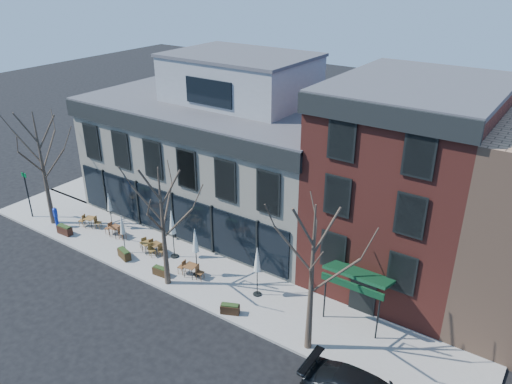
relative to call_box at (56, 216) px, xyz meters
The scene contains 24 objects.
ground 8.52m from the call_box, 23.69° to the left, with size 120.00×120.00×0.00m, color black.
sidewalk_front 11.11m from the call_box, ahead, with size 33.50×4.70×0.15m, color gray.
sidewalk_side 10.07m from the call_box, 110.38° to the left, with size 4.50×12.00×0.15m, color gray.
corner_building 12.14m from the call_box, 47.25° to the left, with size 18.39×10.39×11.10m.
red_brick_building 22.87m from the call_box, 22.00° to the left, with size 8.20×11.78×11.18m.
tree_corner 3.40m from the call_box, 164.68° to the left, with size 3.93×3.98×7.92m.
tree_mid 11.15m from the call_box, ahead, with size 3.50×3.55×7.04m.
tree_right 20.01m from the call_box, ahead, with size 3.72×3.77×7.48m.
sign_pole 2.97m from the call_box, behind, with size 0.50×0.10×3.40m.
call_box is the anchor object (origin of this frame).
cafe_set_0 2.30m from the call_box, 33.47° to the left, with size 1.67×0.95×0.86m.
cafe_set_1 4.52m from the call_box, 17.79° to the left, with size 1.68×0.70×0.88m.
cafe_set_2 7.56m from the call_box, ahead, with size 1.63×0.85×0.84m.
cafe_set_3 8.09m from the call_box, ahead, with size 1.60×0.69×0.83m.
cafe_set_4 11.43m from the call_box, ahead, with size 1.73×0.76×0.90m.
umbrella_0 3.95m from the call_box, 31.64° to the left, with size 0.41×0.41×2.59m.
umbrella_1 6.43m from the call_box, ahead, with size 0.41×0.41×2.59m.
umbrella_2 9.46m from the call_box, 10.70° to the left, with size 0.50×0.50×3.16m.
umbrella_3 11.73m from the call_box, ahead, with size 0.48×0.48×3.03m.
umbrella_4 15.65m from the call_box, ahead, with size 0.47×0.47×2.96m.
planter_0 1.40m from the call_box, 14.14° to the right, with size 1.11×0.49×0.61m.
planter_1 6.79m from the call_box, ahead, with size 1.12×0.70×0.59m.
planter_2 9.90m from the call_box, ahead, with size 0.98×0.47×0.53m.
planter_3 15.28m from the call_box, ahead, with size 1.05×0.77×0.55m.
Camera 1 is at (20.31, -20.28, 16.72)m, focal length 35.00 mm.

